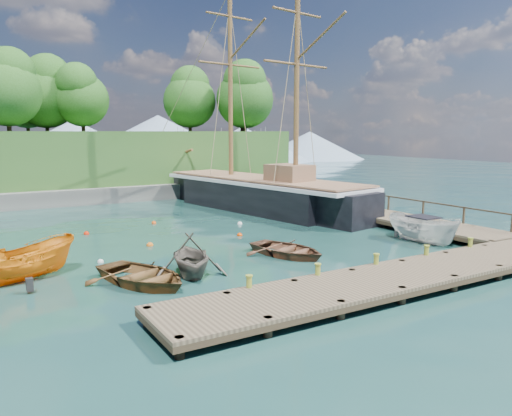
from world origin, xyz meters
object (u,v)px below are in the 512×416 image
Objects in this scene: rowboat_2 at (287,256)px; cabin_boat_white at (422,243)px; rowboat_1 at (190,275)px; schooner at (261,196)px; rowboat_0 at (143,284)px; motorboat_orange at (27,280)px.

rowboat_2 is 0.93× the size of cabin_boat_white.
schooner is at bearing 64.80° from rowboat_1.
rowboat_0 is 19.56m from schooner.
rowboat_0 is 15.45m from cabin_boat_white.
rowboat_2 is 14.44m from schooner.
rowboat_1 is 0.82× the size of motorboat_orange.
schooner reaches higher than rowboat_1.
motorboat_orange is 0.17× the size of schooner.
rowboat_0 is 1.03× the size of cabin_boat_white.
motorboat_orange is 19.63m from cabin_boat_white.
motorboat_orange reaches higher than rowboat_2.
motorboat_orange is at bearing -158.69° from schooner.
rowboat_0 is at bearing -158.97° from rowboat_1.
rowboat_0 is 1.26× the size of rowboat_1.
rowboat_2 is 11.56m from motorboat_orange.
schooner is at bearing -80.70° from motorboat_orange.
cabin_boat_white reaches higher than motorboat_orange.
rowboat_1 is at bearing 171.58° from rowboat_2.
motorboat_orange is at bearing 170.57° from rowboat_1.
rowboat_1 is 6.62m from motorboat_orange.
rowboat_0 is 7.54m from rowboat_2.
rowboat_1 reaches higher than rowboat_2.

